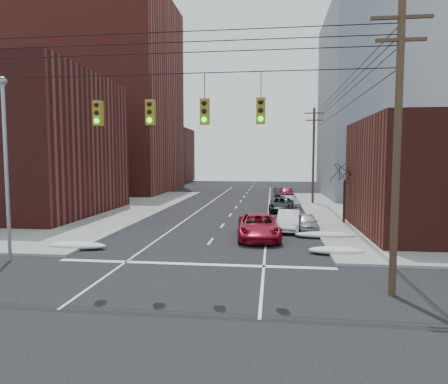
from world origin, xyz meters
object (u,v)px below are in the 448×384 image
(parked_car_e, at_px, (287,192))
(lot_car_a, at_px, (38,210))
(parked_car_d, at_px, (290,202))
(lot_car_b, at_px, (74,204))
(parked_car_c, at_px, (282,205))
(lot_car_d, at_px, (65,201))
(parked_car_a, at_px, (307,222))
(parked_car_f, at_px, (279,192))
(parked_car_b, at_px, (289,221))
(red_pickup, at_px, (259,226))
(lot_car_c, at_px, (48,201))

(parked_car_e, xyz_separation_m, lot_car_a, (-21.76, -21.83, 0.10))
(parked_car_d, xyz_separation_m, lot_car_b, (-20.81, -6.96, 0.32))
(parked_car_c, bearing_deg, lot_car_b, -165.07)
(parked_car_e, bearing_deg, lot_car_d, -149.57)
(parked_car_c, relative_size, parked_car_e, 1.12)
(lot_car_b, distance_m, lot_car_d, 5.00)
(parked_car_a, relative_size, parked_car_d, 0.86)
(parked_car_f, bearing_deg, lot_car_b, -141.15)
(parked_car_b, bearing_deg, red_pickup, -117.49)
(lot_car_a, relative_size, lot_car_d, 1.21)
(parked_car_c, bearing_deg, red_pickup, -93.35)
(lot_car_a, height_order, lot_car_b, lot_car_b)
(parked_car_a, distance_m, lot_car_c, 27.12)
(parked_car_a, bearing_deg, parked_car_c, 96.46)
(parked_car_e, height_order, lot_car_b, lot_car_b)
(parked_car_c, xyz_separation_m, parked_car_e, (0.99, 13.74, 0.07))
(parked_car_a, height_order, parked_car_d, parked_car_a)
(parked_car_c, bearing_deg, lot_car_d, -176.33)
(lot_car_c, height_order, lot_car_d, lot_car_c)
(parked_car_c, bearing_deg, parked_car_a, -77.15)
(parked_car_d, height_order, parked_car_f, parked_car_f)
(parked_car_f, bearing_deg, parked_car_d, -90.27)
(parked_car_e, bearing_deg, parked_car_a, -87.75)
(parked_car_a, relative_size, parked_car_c, 0.73)
(parked_car_a, xyz_separation_m, lot_car_d, (-24.45, 10.60, 0.14))
(lot_car_a, bearing_deg, lot_car_b, -26.93)
(parked_car_e, bearing_deg, lot_car_a, -134.11)
(parked_car_a, distance_m, parked_car_b, 1.33)
(parked_car_f, height_order, lot_car_c, lot_car_c)
(parked_car_e, bearing_deg, parked_car_d, -89.14)
(parked_car_d, bearing_deg, lot_car_a, -160.30)
(parked_car_a, relative_size, parked_car_f, 0.93)
(parked_car_a, bearing_deg, lot_car_c, 158.03)
(red_pickup, xyz_separation_m, parked_car_e, (2.79, 27.49, -0.05))
(lot_car_c, bearing_deg, parked_car_a, -111.24)
(parked_car_e, height_order, parked_car_f, parked_car_e)
(red_pickup, bearing_deg, lot_car_c, 146.49)
(red_pickup, distance_m, parked_car_a, 4.76)
(parked_car_c, bearing_deg, lot_car_c, -172.82)
(parked_car_c, distance_m, lot_car_a, 22.29)
(parked_car_c, height_order, lot_car_c, lot_car_c)
(parked_car_a, height_order, lot_car_b, lot_car_b)
(parked_car_d, distance_m, parked_car_f, 12.11)
(lot_car_d, bearing_deg, lot_car_c, 144.58)
(parked_car_b, height_order, lot_car_b, lot_car_b)
(parked_car_a, relative_size, lot_car_a, 0.85)
(red_pickup, distance_m, lot_car_d, 25.24)
(parked_car_e, bearing_deg, parked_car_c, -93.31)
(parked_car_c, relative_size, parked_car_d, 1.19)
(lot_car_c, bearing_deg, parked_car_e, -60.46)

